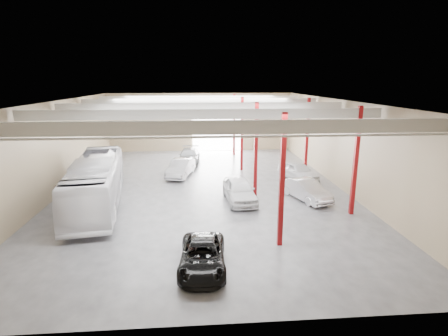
{
  "coord_description": "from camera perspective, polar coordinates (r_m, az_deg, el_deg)",
  "views": [
    {
      "loc": [
        -0.47,
        -26.74,
        8.5
      ],
      "look_at": [
        1.48,
        -1.83,
        2.2
      ],
      "focal_mm": 28.0,
      "sensor_mm": 36.0,
      "label": 1
    }
  ],
  "objects": [
    {
      "name": "depot_shell",
      "position": [
        27.46,
        -3.2,
        6.75
      ],
      "size": [
        22.12,
        32.12,
        7.06
      ],
      "color": "#414145",
      "rests_on": "ground"
    },
    {
      "name": "coach_bus",
      "position": [
        25.49,
        -20.12,
        -2.23
      ],
      "size": [
        4.57,
        12.41,
        3.38
      ],
      "primitive_type": "imported",
      "rotation": [
        0.0,
        0.0,
        0.15
      ],
      "color": "white",
      "rests_on": "ground"
    },
    {
      "name": "black_sedan",
      "position": [
        16.6,
        -3.52,
        -14.17
      ],
      "size": [
        2.29,
        4.62,
        1.26
      ],
      "primitive_type": "imported",
      "rotation": [
        0.0,
        0.0,
        -0.05
      ],
      "color": "black",
      "rests_on": "ground"
    },
    {
      "name": "car_row_a",
      "position": [
        25.12,
        2.53,
        -3.63
      ],
      "size": [
        2.36,
        5.04,
        1.67
      ],
      "primitive_type": "imported",
      "rotation": [
        0.0,
        0.0,
        0.08
      ],
      "color": "silver",
      "rests_on": "ground"
    },
    {
      "name": "car_row_b",
      "position": [
        31.86,
        -7.1,
        0.01
      ],
      "size": [
        2.68,
        4.97,
        1.56
      ],
      "primitive_type": "imported",
      "rotation": [
        0.0,
        0.0,
        -0.23
      ],
      "color": "#B3B3B8",
      "rests_on": "ground"
    },
    {
      "name": "car_row_c",
      "position": [
        36.91,
        -5.71,
        1.95
      ],
      "size": [
        2.4,
        5.24,
        1.49
      ],
      "primitive_type": "imported",
      "rotation": [
        0.0,
        0.0,
        -0.06
      ],
      "color": "slate",
      "rests_on": "ground"
    },
    {
      "name": "car_right_near",
      "position": [
        26.17,
        13.28,
        -3.49
      ],
      "size": [
        2.93,
        4.76,
        1.48
      ],
      "primitive_type": "imported",
      "rotation": [
        0.0,
        0.0,
        0.33
      ],
      "color": "silver",
      "rests_on": "ground"
    },
    {
      "name": "car_right_far",
      "position": [
        31.19,
        12.0,
        -0.5
      ],
      "size": [
        3.14,
        4.89,
        1.55
      ],
      "primitive_type": "imported",
      "rotation": [
        0.0,
        0.0,
        0.31
      ],
      "color": "silver",
      "rests_on": "ground"
    }
  ]
}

